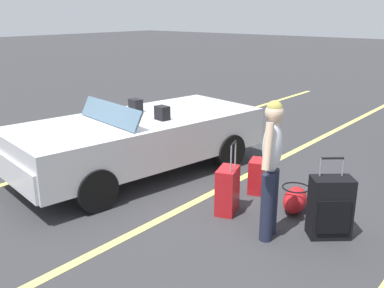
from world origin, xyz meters
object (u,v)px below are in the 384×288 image
at_px(convertible_car, 128,141).
at_px(suitcase_medium_bright, 227,190).
at_px(suitcase_small_carryon, 257,176).
at_px(suitcase_large_black, 330,208).
at_px(traveler_person, 272,163).
at_px(duffel_bag, 295,199).

relative_size(convertible_car, suitcase_medium_bright, 4.43).
relative_size(suitcase_medium_bright, suitcase_small_carryon, 1.97).
bearing_deg(convertible_car, suitcase_large_black, 101.63).
bearing_deg(suitcase_small_carryon, convertible_car, 179.90).
bearing_deg(suitcase_large_black, suitcase_medium_bright, -121.16).
distance_m(suitcase_small_carryon, traveler_person, 1.50).
bearing_deg(duffel_bag, convertible_car, -78.69).
height_order(convertible_car, traveler_person, traveler_person).
relative_size(convertible_car, suitcase_small_carryon, 8.72).
distance_m(duffel_bag, traveler_person, 1.15).
xyz_separation_m(suitcase_large_black, duffel_bag, (-0.39, -0.63, -0.21)).
xyz_separation_m(convertible_car, suitcase_medium_bright, (0.09, 2.02, -0.28)).
height_order(suitcase_large_black, traveler_person, traveler_person).
height_order(convertible_car, suitcase_small_carryon, convertible_car).
bearing_deg(suitcase_small_carryon, suitcase_medium_bright, -106.58).
bearing_deg(duffel_bag, suitcase_large_black, 58.64).
relative_size(duffel_bag, traveler_person, 0.42).
distance_m(suitcase_large_black, suitcase_medium_bright, 1.33).
distance_m(suitcase_medium_bright, suitcase_small_carryon, 0.84).
xyz_separation_m(convertible_car, suitcase_large_black, (-0.15, 3.33, -0.22)).
height_order(suitcase_medium_bright, duffel_bag, suitcase_medium_bright).
height_order(duffel_bag, traveler_person, traveler_person).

